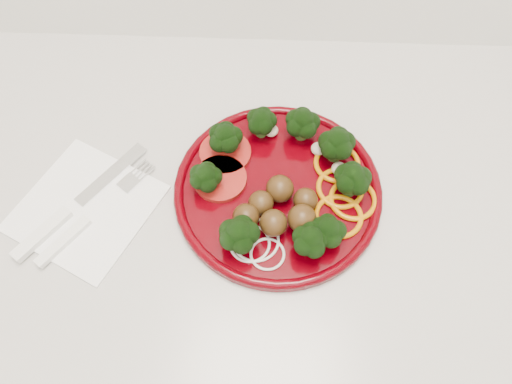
{
  "coord_description": "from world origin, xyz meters",
  "views": [
    {
      "loc": [
        -0.07,
        1.35,
        1.51
      ],
      "look_at": [
        -0.08,
        1.69,
        0.92
      ],
      "focal_mm": 35.0,
      "sensor_mm": 36.0,
      "label": 1
    }
  ],
  "objects_px": {
    "napkin": "(86,208)",
    "fork": "(77,229)",
    "plate": "(281,187)",
    "knife": "(65,214)"
  },
  "relations": [
    {
      "from": "napkin",
      "to": "knife",
      "type": "distance_m",
      "value": 0.03
    },
    {
      "from": "knife",
      "to": "napkin",
      "type": "bearing_deg",
      "value": -22.66
    },
    {
      "from": "napkin",
      "to": "fork",
      "type": "xyz_separation_m",
      "value": [
        -0.0,
        -0.04,
        0.01
      ]
    },
    {
      "from": "plate",
      "to": "knife",
      "type": "relative_size",
      "value": 1.49
    },
    {
      "from": "plate",
      "to": "napkin",
      "type": "xyz_separation_m",
      "value": [
        -0.27,
        -0.03,
        -0.02
      ]
    },
    {
      "from": "napkin",
      "to": "plate",
      "type": "bearing_deg",
      "value": 7.1
    },
    {
      "from": "napkin",
      "to": "fork",
      "type": "distance_m",
      "value": 0.04
    },
    {
      "from": "plate",
      "to": "napkin",
      "type": "distance_m",
      "value": 0.27
    },
    {
      "from": "knife",
      "to": "fork",
      "type": "bearing_deg",
      "value": -97.0
    },
    {
      "from": "knife",
      "to": "fork",
      "type": "distance_m",
      "value": 0.03
    }
  ]
}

